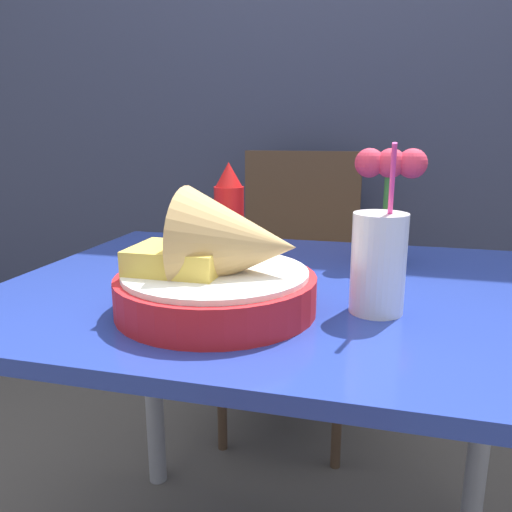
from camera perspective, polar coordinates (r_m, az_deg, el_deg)
wall_window at (r=1.95m, az=10.17°, el=22.84°), size 7.00×0.06×2.60m
dining_table at (r=0.93m, az=2.74°, el=-10.00°), size 0.97×0.76×0.73m
chair_far_window at (r=1.70m, az=4.63°, el=-1.19°), size 0.40×0.40×0.93m
food_basket at (r=0.74m, az=-3.73°, el=-1.59°), size 0.30×0.30×0.19m
ketchup_bottle at (r=1.01m, az=-3.08°, el=4.64°), size 0.06×0.06×0.20m
drink_cup at (r=0.75m, az=13.78°, el=-1.17°), size 0.08×0.08×0.25m
flower_vase at (r=1.03m, az=14.87°, el=5.90°), size 0.14×0.08×0.23m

